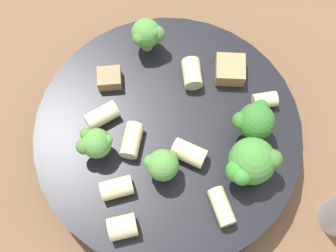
% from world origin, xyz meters
% --- Properties ---
extents(ground_plane, '(2.00, 2.00, 0.00)m').
position_xyz_m(ground_plane, '(0.00, 0.00, 0.00)').
color(ground_plane, brown).
extents(pasta_bowl, '(0.23, 0.23, 0.04)m').
position_xyz_m(pasta_bowl, '(0.00, 0.00, 0.02)').
color(pasta_bowl, black).
rests_on(pasta_bowl, ground_plane).
extents(broccoli_floret_0, '(0.03, 0.03, 0.04)m').
position_xyz_m(broccoli_floret_0, '(-0.06, 0.04, 0.06)').
color(broccoli_floret_0, '#84AD60').
rests_on(broccoli_floret_0, pasta_bowl).
extents(broccoli_floret_1, '(0.03, 0.03, 0.03)m').
position_xyz_m(broccoli_floret_1, '(-0.03, -0.08, 0.06)').
color(broccoli_floret_1, '#84AD60').
rests_on(broccoli_floret_1, pasta_bowl).
extents(broccoli_floret_2, '(0.04, 0.04, 0.04)m').
position_xyz_m(broccoli_floret_2, '(-0.03, 0.07, 0.06)').
color(broccoli_floret_2, '#84AD60').
rests_on(broccoli_floret_2, pasta_bowl).
extents(broccoli_floret_3, '(0.03, 0.03, 0.03)m').
position_xyz_m(broccoli_floret_3, '(0.06, -0.02, 0.06)').
color(broccoli_floret_3, '#9EC175').
rests_on(broccoli_floret_3, pasta_bowl).
extents(broccoli_floret_4, '(0.03, 0.03, 0.03)m').
position_xyz_m(broccoli_floret_4, '(0.03, 0.03, 0.06)').
color(broccoli_floret_4, '#93B766').
rests_on(broccoli_floret_4, pasta_bowl).
extents(rigatoni_0, '(0.02, 0.02, 0.01)m').
position_xyz_m(rigatoni_0, '(-0.08, 0.03, 0.04)').
color(rigatoni_0, beige).
rests_on(rigatoni_0, pasta_bowl).
extents(rigatoni_1, '(0.02, 0.03, 0.01)m').
position_xyz_m(rigatoni_1, '(0.01, 0.08, 0.04)').
color(rigatoni_1, beige).
rests_on(rigatoni_1, pasta_bowl).
extents(rigatoni_2, '(0.03, 0.03, 0.02)m').
position_xyz_m(rigatoni_2, '(0.00, 0.03, 0.04)').
color(rigatoni_2, beige).
rests_on(rigatoni_2, pasta_bowl).
extents(rigatoni_3, '(0.03, 0.02, 0.02)m').
position_xyz_m(rigatoni_3, '(0.08, 0.05, 0.05)').
color(rigatoni_3, beige).
rests_on(rigatoni_3, pasta_bowl).
extents(rigatoni_4, '(0.03, 0.02, 0.02)m').
position_xyz_m(rigatoni_4, '(0.06, 0.02, 0.04)').
color(rigatoni_4, beige).
rests_on(rigatoni_4, pasta_bowl).
extents(rigatoni_5, '(0.03, 0.02, 0.02)m').
position_xyz_m(rigatoni_5, '(0.04, -0.04, 0.04)').
color(rigatoni_5, beige).
rests_on(rigatoni_5, pasta_bowl).
extents(rigatoni_6, '(0.03, 0.03, 0.02)m').
position_xyz_m(rigatoni_6, '(-0.05, -0.03, 0.04)').
color(rigatoni_6, beige).
rests_on(rigatoni_6, pasta_bowl).
extents(rigatoni_7, '(0.03, 0.03, 0.02)m').
position_xyz_m(rigatoni_7, '(0.03, -0.01, 0.04)').
color(rigatoni_7, beige).
rests_on(rigatoni_7, pasta_bowl).
extents(chicken_chunk_0, '(0.03, 0.03, 0.01)m').
position_xyz_m(chicken_chunk_0, '(0.01, -0.07, 0.04)').
color(chicken_chunk_0, '#A87A4C').
rests_on(chicken_chunk_0, pasta_bowl).
extents(chicken_chunk_1, '(0.04, 0.04, 0.02)m').
position_xyz_m(chicken_chunk_1, '(-0.08, -0.01, 0.04)').
color(chicken_chunk_1, tan).
rests_on(chicken_chunk_1, pasta_bowl).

